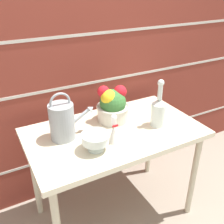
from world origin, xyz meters
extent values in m
plane|color=gray|center=(0.00, 0.00, 0.00)|extent=(12.00, 12.00, 0.00)
cube|color=maroon|center=(0.00, 0.47, 1.10)|extent=(3.60, 0.08, 2.20)
cube|color=#B7B2A8|center=(0.00, 0.43, 0.34)|extent=(3.53, 0.00, 0.02)
cube|color=#B7B2A8|center=(0.00, 0.43, 0.92)|extent=(3.53, 0.00, 0.02)
cube|color=#B7B2A8|center=(0.00, 0.43, 1.28)|extent=(3.53, 0.00, 0.02)
cube|color=beige|center=(0.00, 0.00, 0.72)|extent=(1.14, 0.66, 0.04)
cylinder|color=beige|center=(0.51, -0.27, 0.35)|extent=(0.04, 0.04, 0.70)
cylinder|color=beige|center=(-0.51, 0.27, 0.35)|extent=(0.04, 0.04, 0.70)
cylinder|color=beige|center=(0.51, 0.27, 0.35)|extent=(0.04, 0.04, 0.70)
cylinder|color=#93999E|center=(-0.32, 0.07, 0.85)|extent=(0.15, 0.15, 0.23)
cylinder|color=#93999E|center=(-0.19, 0.07, 0.87)|extent=(0.14, 0.02, 0.09)
cone|color=#93999E|center=(-0.13, 0.07, 0.90)|extent=(0.05, 0.05, 0.06)
torus|color=#93999E|center=(-0.32, 0.07, 0.98)|extent=(0.13, 0.01, 0.13)
cylinder|color=silver|center=(-0.20, -0.14, 0.75)|extent=(0.09, 0.09, 0.01)
cylinder|color=silver|center=(-0.20, -0.14, 0.77)|extent=(0.03, 0.03, 0.04)
sphere|color=silver|center=(-0.20, -0.14, 0.77)|extent=(0.04, 0.04, 0.04)
cylinder|color=silver|center=(-0.20, -0.14, 0.82)|extent=(0.16, 0.16, 0.05)
torus|color=silver|center=(-0.20, -0.14, 0.84)|extent=(0.17, 0.17, 0.01)
cylinder|color=beige|center=(0.06, 0.13, 0.79)|extent=(0.21, 0.21, 0.11)
torus|color=beige|center=(0.06, 0.13, 0.85)|extent=(0.23, 0.23, 0.01)
sphere|color=#387033|center=(0.06, 0.13, 0.88)|extent=(0.18, 0.18, 0.18)
sphere|color=yellow|center=(0.02, 0.12, 0.93)|extent=(0.11, 0.11, 0.11)
sphere|color=red|center=(0.00, 0.15, 0.96)|extent=(0.08, 0.08, 0.08)
sphere|color=red|center=(0.11, 0.12, 0.95)|extent=(0.09, 0.09, 0.09)
cylinder|color=silver|center=(0.29, -0.08, 0.82)|extent=(0.10, 0.10, 0.16)
cone|color=silver|center=(0.29, -0.08, 0.91)|extent=(0.10, 0.10, 0.03)
cylinder|color=silver|center=(0.29, -0.08, 0.98)|extent=(0.03, 0.03, 0.10)
sphere|color=silver|center=(0.29, -0.08, 1.05)|extent=(0.04, 0.04, 0.04)
cone|color=white|center=(-0.07, -0.12, 0.80)|extent=(0.07, 0.07, 0.13)
cylinder|color=white|center=(-0.07, -0.12, 0.89)|extent=(0.03, 0.03, 0.04)
sphere|color=white|center=(-0.07, -0.12, 0.91)|extent=(0.04, 0.04, 0.04)
cube|color=red|center=(-0.07, -0.14, 0.86)|extent=(0.04, 0.01, 0.01)
camera|label=1|loc=(-0.71, -1.28, 1.64)|focal=42.00mm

